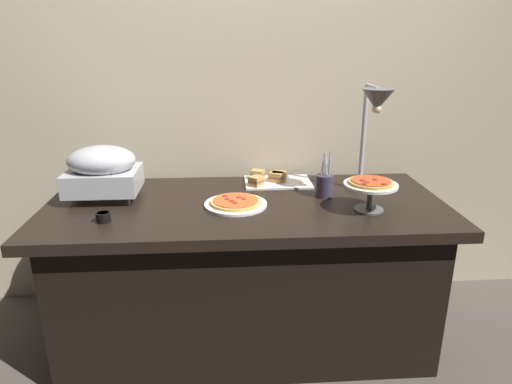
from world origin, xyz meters
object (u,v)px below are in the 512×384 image
Objects in this scene: utensil_holder at (324,185)px; pizza_plate_center at (371,187)px; heat_lamp at (374,112)px; sandwich_platter at (273,180)px; chafing_dish at (103,170)px; pizza_plate_front at (236,203)px; sauce_cup_near at (103,217)px.

pizza_plate_center is at bearing -51.09° from utensil_holder.
heat_lamp reaches higher than utensil_holder.
heat_lamp is at bearing -30.03° from sandwich_platter.
chafing_dish is at bearing -167.43° from sandwich_platter.
sandwich_platter is (0.84, 0.19, -0.13)m from chafing_dish.
pizza_plate_front is 0.45m from utensil_holder.
sandwich_platter is 0.33m from utensil_holder.
sauce_cup_near reaches higher than pizza_plate_front.
sandwich_platter reaches higher than pizza_plate_front.
utensil_holder is at bearing 128.91° from pizza_plate_center.
utensil_holder is (1.07, -0.04, -0.09)m from chafing_dish.
chafing_dish is 0.96× the size of sandwich_platter.
pizza_plate_front is 1.29× the size of utensil_holder.
chafing_dish is 1.31m from heat_lamp.
sandwich_platter reaches higher than sauce_cup_near.
pizza_plate_front is at bearing -173.32° from heat_lamp.
chafing_dish reaches higher than sauce_cup_near.
heat_lamp is 2.23× the size of pizza_plate_center.
pizza_plate_center reaches higher than pizza_plate_front.
pizza_plate_front is 1.22× the size of pizza_plate_center.
utensil_holder is (0.23, -0.23, 0.04)m from sandwich_platter.
heat_lamp is at bearing 10.82° from sauce_cup_near.
utensil_holder is at bearing -44.87° from sandwich_platter.
pizza_plate_front is at bearing -122.37° from sandwich_platter.
pizza_plate_center is at bearing -11.18° from chafing_dish.
pizza_plate_front is at bearing -167.06° from utensil_holder.
sandwich_platter is at bearing 12.57° from chafing_dish.
heat_lamp reaches higher than sauce_cup_near.
sandwich_platter is 1.55× the size of utensil_holder.
heat_lamp is 8.68× the size of sauce_cup_near.
sauce_cup_near is at bearing -164.57° from pizza_plate_front.
pizza_plate_center is 1.18m from sauce_cup_near.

